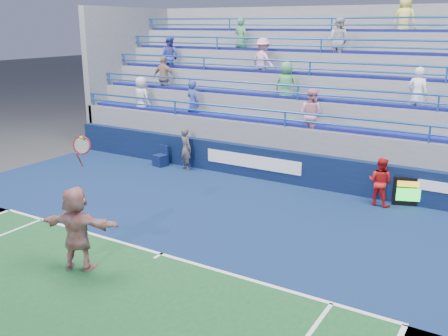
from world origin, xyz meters
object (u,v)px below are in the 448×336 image
Objects in this scene: tennis_player at (77,228)px; ball_girl at (380,182)px; judge_chair at (161,160)px; line_judge at (186,149)px; serve_speed_board at (415,192)px.

tennis_player reaches higher than ball_girl.
line_judge is at bearing 7.05° from judge_chair.
tennis_player is (3.57, -7.37, 0.69)m from judge_chair.
serve_speed_board is 0.40× the size of tennis_player.
tennis_player reaches higher than line_judge.
serve_speed_board is at bearing 55.22° from tennis_player.
serve_speed_board is 9.01m from judge_chair.
line_judge reaches higher than judge_chair.
line_judge reaches higher than serve_speed_board.
ball_girl is (-0.91, -0.47, 0.29)m from serve_speed_board.
tennis_player is (-5.43, -7.81, 0.51)m from serve_speed_board.
line_judge is (-7.93, -0.31, 0.34)m from serve_speed_board.
judge_chair is at bearing 8.83° from ball_girl.
tennis_player is 8.63m from ball_girl.
tennis_player is 7.91m from line_judge.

